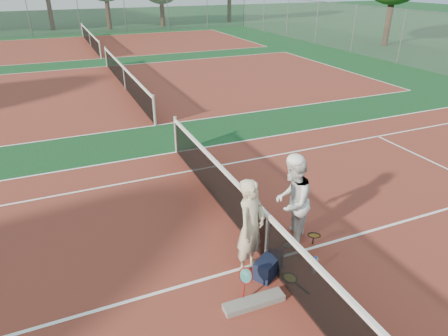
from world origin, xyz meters
The scene contains 17 objects.
ground centered at (0.00, 0.00, 0.00)m, with size 130.00×130.00×0.00m, color #0F391A.
court_main centered at (0.00, 0.00, 0.00)m, with size 23.77×10.97×0.01m, color maroon.
court_far_a centered at (0.00, 13.50, 0.00)m, with size 23.77×10.97×0.01m, color maroon.
court_far_b centered at (0.00, 27.00, 0.00)m, with size 23.77×10.97×0.01m, color maroon.
net_main centered at (0.00, 0.00, 0.51)m, with size 0.10×10.98×1.02m, color black, non-canonical shape.
net_far_a centered at (0.00, 13.50, 0.51)m, with size 0.10×10.98×1.02m, color black, non-canonical shape.
net_far_b centered at (0.00, 27.00, 0.51)m, with size 0.10×10.98×1.02m, color black, non-canonical shape.
fence_back centered at (0.00, 34.00, 1.50)m, with size 32.00×0.06×3.00m, color slate, non-canonical shape.
player_a centered at (-0.36, -0.05, 0.89)m, with size 0.65×0.43×1.78m, color beige.
player_b centered at (0.72, 0.37, 0.91)m, with size 0.88×0.69×1.81m, color silver.
racket_red centered at (-0.75, -0.67, 0.29)m, with size 0.20×0.27×0.58m, color maroon, non-canonical shape.
racket_black_held centered at (0.94, -0.11, 0.25)m, with size 0.38×0.27×0.50m, color black, non-canonical shape.
racket_spare centered at (0.16, -0.56, 0.01)m, with size 0.60×0.27×0.03m, color black, non-canonical shape.
sports_bag_navy centered at (-0.18, -0.35, 0.17)m, with size 0.43×0.30×0.34m, color black.
sports_bag_purple centered at (0.12, -0.11, 0.13)m, with size 0.31×0.21×0.25m, color black.
net_cover_canvas centered at (-0.69, -0.86, 0.05)m, with size 1.01×0.23×0.11m, color slate.
water_bottle centered at (0.66, -0.59, 0.15)m, with size 0.09×0.09×0.30m, color silver.
Camera 1 is at (-3.01, -5.06, 4.74)m, focal length 32.00 mm.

